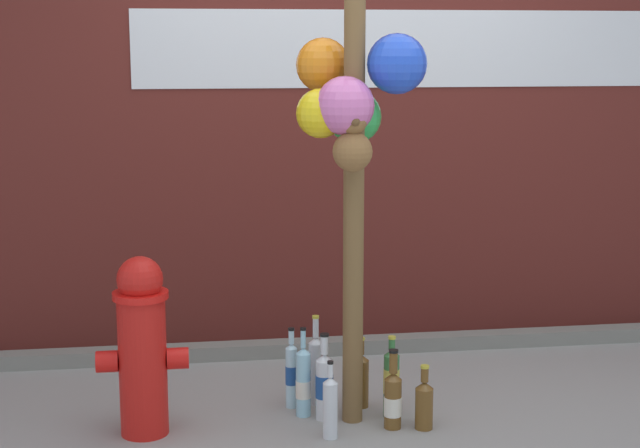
{
  "coord_description": "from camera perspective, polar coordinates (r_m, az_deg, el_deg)",
  "views": [
    {
      "loc": [
        -0.87,
        -3.91,
        1.68
      ],
      "look_at": [
        -0.27,
        0.21,
        0.91
      ],
      "focal_mm": 54.64,
      "sensor_mm": 36.0,
      "label": 1
    }
  ],
  "objects": [
    {
      "name": "ground_plane",
      "position": [
        4.34,
        4.04,
        -12.3
      ],
      "size": [
        14.0,
        14.0,
        0.0
      ],
      "primitive_type": "plane",
      "color": "gray"
    },
    {
      "name": "curb_strip",
      "position": [
        5.41,
        1.38,
        -7.15
      ],
      "size": [
        8.0,
        0.12,
        0.08
      ],
      "primitive_type": "cube",
      "color": "slate",
      "rests_on": "ground_plane"
    },
    {
      "name": "memorial_post",
      "position": [
        4.19,
        1.96,
        9.55
      ],
      "size": [
        0.57,
        0.49,
        2.95
      ],
      "color": "brown",
      "rests_on": "ground_plane"
    },
    {
      "name": "fire_hydrant",
      "position": [
        4.3,
        -10.37,
        -7.0
      ],
      "size": [
        0.4,
        0.24,
        0.79
      ],
      "color": "red",
      "rests_on": "ground_plane"
    },
    {
      "name": "bottle_0",
      "position": [
        4.39,
        4.29,
        -10.19
      ],
      "size": [
        0.08,
        0.08,
        0.36
      ],
      "color": "brown",
      "rests_on": "ground_plane"
    },
    {
      "name": "bottle_1",
      "position": [
        4.5,
        -0.98,
        -9.24
      ],
      "size": [
        0.07,
        0.07,
        0.42
      ],
      "color": "#93CCE0",
      "rests_on": "ground_plane"
    },
    {
      "name": "bottle_2",
      "position": [
        4.4,
        6.12,
        -10.4
      ],
      "size": [
        0.08,
        0.08,
        0.29
      ],
      "color": "brown",
      "rests_on": "ground_plane"
    },
    {
      "name": "bottle_3",
      "position": [
        4.27,
        0.61,
        -10.63
      ],
      "size": [
        0.07,
        0.07,
        0.35
      ],
      "color": "silver",
      "rests_on": "ground_plane"
    },
    {
      "name": "bottle_4",
      "position": [
        4.46,
        0.26,
        -9.38
      ],
      "size": [
        0.08,
        0.08,
        0.4
      ],
      "color": "silver",
      "rests_on": "ground_plane"
    },
    {
      "name": "bottle_5",
      "position": [
        4.5,
        4.2,
        -9.18
      ],
      "size": [
        0.07,
        0.07,
        0.38
      ],
      "color": "#337038",
      "rests_on": "ground_plane"
    },
    {
      "name": "bottle_6",
      "position": [
        4.64,
        -0.25,
        -8.45
      ],
      "size": [
        0.07,
        0.07,
        0.43
      ],
      "color": "silver",
      "rests_on": "ground_plane"
    },
    {
      "name": "bottle_7",
      "position": [
        4.62,
        2.4,
        -9.03
      ],
      "size": [
        0.08,
        0.08,
        0.34
      ],
      "color": "brown",
      "rests_on": "ground_plane"
    },
    {
      "name": "bottle_8",
      "position": [
        4.6,
        -1.68,
        -8.76
      ],
      "size": [
        0.06,
        0.06,
        0.39
      ],
      "color": "#B2DBEA",
      "rests_on": "ground_plane"
    }
  ]
}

